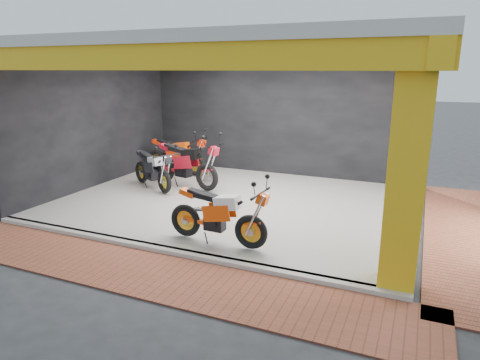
% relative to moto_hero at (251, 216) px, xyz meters
% --- Properties ---
extents(ground, '(80.00, 80.00, 0.00)m').
position_rel_moto_hero_xyz_m(ground, '(-1.36, 0.50, -0.72)').
color(ground, '#2D2D30').
rests_on(ground, ground).
extents(showroom_floor, '(8.00, 6.00, 0.10)m').
position_rel_moto_hero_xyz_m(showroom_floor, '(-1.36, 2.50, -0.67)').
color(showroom_floor, beige).
rests_on(showroom_floor, ground).
extents(showroom_ceiling, '(8.40, 6.40, 0.20)m').
position_rel_moto_hero_xyz_m(showroom_ceiling, '(-1.36, 2.50, 2.88)').
color(showroom_ceiling, beige).
rests_on(showroom_ceiling, corner_column).
extents(back_wall, '(8.20, 0.20, 3.50)m').
position_rel_moto_hero_xyz_m(back_wall, '(-1.36, 5.60, 1.03)').
color(back_wall, black).
rests_on(back_wall, ground).
extents(left_wall, '(0.20, 6.20, 3.50)m').
position_rel_moto_hero_xyz_m(left_wall, '(-5.46, 2.50, 1.03)').
color(left_wall, black).
rests_on(left_wall, ground).
extents(corner_column, '(0.50, 0.50, 3.50)m').
position_rel_moto_hero_xyz_m(corner_column, '(2.39, -0.25, 1.03)').
color(corner_column, gold).
rests_on(corner_column, ground).
extents(header_beam_front, '(8.40, 0.30, 0.40)m').
position_rel_moto_hero_xyz_m(header_beam_front, '(-1.36, -0.50, 2.58)').
color(header_beam_front, gold).
rests_on(header_beam_front, corner_column).
extents(header_beam_right, '(0.30, 6.40, 0.40)m').
position_rel_moto_hero_xyz_m(header_beam_right, '(2.64, 2.50, 2.58)').
color(header_beam_right, gold).
rests_on(header_beam_right, corner_column).
extents(floor_kerb, '(8.00, 0.20, 0.10)m').
position_rel_moto_hero_xyz_m(floor_kerb, '(-1.36, -0.52, -0.67)').
color(floor_kerb, beige).
rests_on(floor_kerb, ground).
extents(paver_front, '(9.00, 1.40, 0.03)m').
position_rel_moto_hero_xyz_m(paver_front, '(-1.36, -1.30, -0.71)').
color(paver_front, '#984932').
rests_on(paver_front, ground).
extents(paver_right, '(1.40, 7.00, 0.03)m').
position_rel_moto_hero_xyz_m(paver_right, '(3.44, 2.50, -0.71)').
color(paver_right, '#984932').
rests_on(paver_right, ground).
extents(moto_hero, '(2.07, 0.84, 1.24)m').
position_rel_moto_hero_xyz_m(moto_hero, '(0.00, 0.00, 0.00)').
color(moto_hero, '#E94509').
rests_on(moto_hero, showroom_floor).
extents(moto_row_a, '(2.07, 1.56, 1.20)m').
position_rel_moto_hero_xyz_m(moto_row_a, '(-3.25, 2.31, -0.02)').
color(moto_row_a, black).
rests_on(moto_row_a, showroom_floor).
extents(moto_row_b, '(2.48, 1.37, 1.43)m').
position_rel_moto_hero_xyz_m(moto_row_b, '(-2.37, 2.90, 0.09)').
color(moto_row_b, red).
rests_on(moto_row_b, showroom_floor).
extents(moto_row_c, '(2.16, 0.87, 1.31)m').
position_rel_moto_hero_xyz_m(moto_row_c, '(-3.42, 4.19, 0.03)').
color(moto_row_c, red).
rests_on(moto_row_c, showroom_floor).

